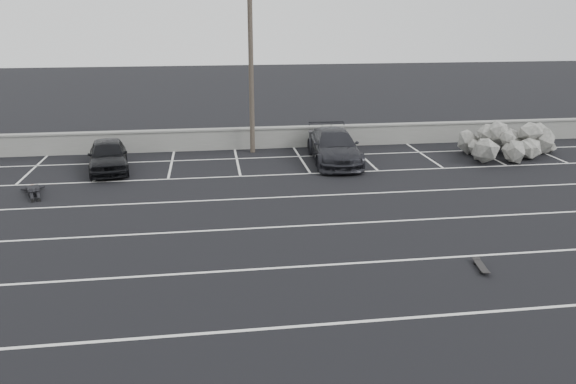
{
  "coord_description": "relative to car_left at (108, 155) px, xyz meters",
  "views": [
    {
      "loc": [
        -3.2,
        -13.74,
        6.65
      ],
      "look_at": [
        -0.75,
        3.54,
        1.0
      ],
      "focal_mm": 35.0,
      "sensor_mm": 36.0,
      "label": 1
    }
  ],
  "objects": [
    {
      "name": "ground",
      "position": [
        7.62,
        -10.74,
        -0.68
      ],
      "size": [
        120.0,
        120.0,
        0.0
      ],
      "primitive_type": "plane",
      "color": "black",
      "rests_on": "ground"
    },
    {
      "name": "seawall",
      "position": [
        7.62,
        3.26,
        -0.13
      ],
      "size": [
        50.0,
        0.45,
        1.06
      ],
      "color": "gray",
      "rests_on": "ground"
    },
    {
      "name": "stall_lines",
      "position": [
        7.53,
        -6.34,
        -0.68
      ],
      "size": [
        36.0,
        20.05,
        0.01
      ],
      "color": "silver",
      "rests_on": "ground"
    },
    {
      "name": "car_left",
      "position": [
        0.0,
        0.0,
        0.0
      ],
      "size": [
        2.23,
        4.21,
        1.36
      ],
      "primitive_type": "imported",
      "rotation": [
        0.0,
        0.0,
        0.16
      ],
      "color": "black",
      "rests_on": "ground"
    },
    {
      "name": "car_right",
      "position": [
        10.03,
        0.01,
        0.05
      ],
      "size": [
        2.32,
        5.17,
        1.47
      ],
      "primitive_type": "imported",
      "rotation": [
        0.0,
        0.0,
        -0.05
      ],
      "color": "black",
      "rests_on": "ground"
    },
    {
      "name": "utility_pole",
      "position": [
        6.47,
        2.46,
        3.77
      ],
      "size": [
        1.17,
        0.23,
        8.79
      ],
      "color": "#4C4238",
      "rests_on": "ground"
    },
    {
      "name": "trash_bin",
      "position": [
        9.54,
        2.16,
        -0.16
      ],
      "size": [
        0.69,
        0.69,
        1.02
      ],
      "rotation": [
        0.0,
        0.0,
        -0.03
      ],
      "color": "#28292B",
      "rests_on": "ground"
    },
    {
      "name": "riprap_pile",
      "position": [
        18.54,
        -0.02,
        -0.17
      ],
      "size": [
        5.21,
        3.7,
        1.44
      ],
      "color": "gray",
      "rests_on": "ground"
    },
    {
      "name": "person",
      "position": [
        -2.36,
        -2.92,
        -0.45
      ],
      "size": [
        2.29,
        2.83,
        0.46
      ],
      "primitive_type": null,
      "rotation": [
        0.0,
        0.0,
        0.33
      ],
      "color": "black",
      "rests_on": "ground"
    },
    {
      "name": "skateboard",
      "position": [
        11.52,
        -11.57,
        -0.61
      ],
      "size": [
        0.33,
        0.84,
        0.1
      ],
      "rotation": [
        0.0,
        0.0,
        -0.16
      ],
      "color": "black",
      "rests_on": "ground"
    }
  ]
}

